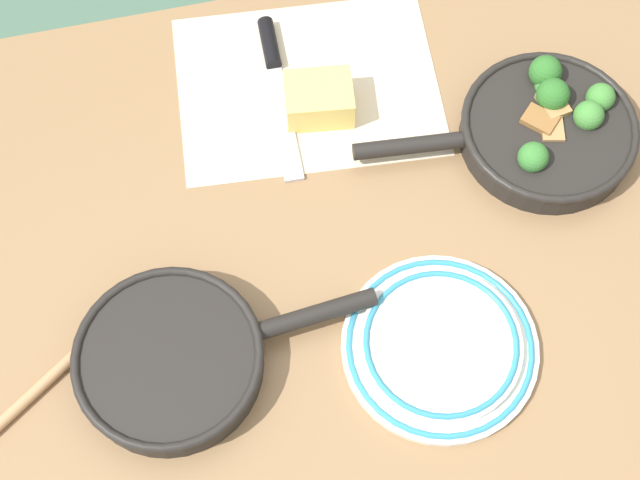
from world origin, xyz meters
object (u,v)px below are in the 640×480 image
grater_knife (274,75)px  cheese_block (319,100)px  skillet_broccoli (546,127)px  dinner_plate_stack (440,345)px  wooden_spoon (56,371)px  skillet_eggs (173,359)px

grater_knife → cheese_block: 0.09m
grater_knife → skillet_broccoli: bearing=64.3°
cheese_block → dinner_plate_stack: (0.07, -0.39, -0.01)m
grater_knife → wooden_spoon: bearing=-40.8°
wooden_spoon → dinner_plate_stack: (0.48, -0.08, 0.01)m
skillet_eggs → grater_knife: (0.21, 0.41, -0.02)m
wooden_spoon → dinner_plate_stack: dinner_plate_stack is taller
skillet_broccoli → dinner_plate_stack: (-0.23, -0.27, -0.01)m
skillet_broccoli → cheese_block: size_ratio=3.84×
skillet_eggs → cheese_block: 0.43m
wooden_spoon → dinner_plate_stack: bearing=-43.5°
skillet_broccoli → wooden_spoon: skillet_broccoli is taller
skillet_broccoli → skillet_eggs: (-0.57, -0.22, -0.00)m
dinner_plate_stack → skillet_eggs: bearing=170.9°
wooden_spoon → grater_knife: bearing=12.5°
wooden_spoon → cheese_block: bearing=2.8°
grater_knife → cheese_block: size_ratio=2.65×
skillet_broccoli → dinner_plate_stack: 0.36m
skillet_eggs → cheese_block: (0.26, 0.34, 0.00)m
wooden_spoon → cheese_block: size_ratio=3.29×
skillet_broccoli → wooden_spoon: bearing=20.7°
skillet_broccoli → wooden_spoon: 0.74m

